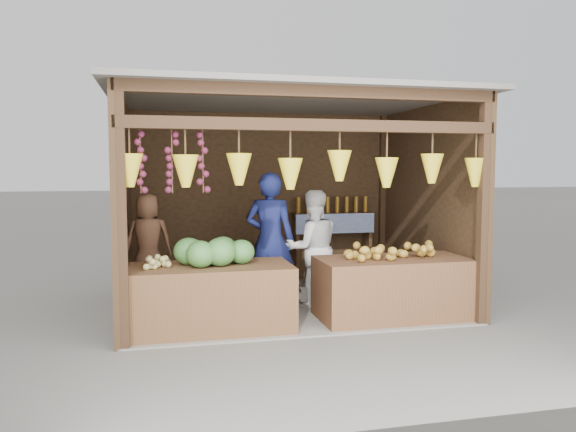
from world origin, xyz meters
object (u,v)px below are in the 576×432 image
object	(u,v)px
counter_right	(393,289)
vendor_seated	(148,240)
man_standing	(270,240)
woman_standing	(313,248)
counter_left	(211,298)

from	to	relation	value
counter_right	vendor_seated	bearing A→B (deg)	160.12
man_standing	vendor_seated	xyz separation A→B (m)	(-1.50, 0.11, 0.02)
woman_standing	vendor_seated	distance (m)	2.05
man_standing	woman_standing	xyz separation A→B (m)	(0.54, -0.07, -0.11)
man_standing	woman_standing	distance (m)	0.56
counter_left	vendor_seated	distance (m)	1.32
man_standing	woman_standing	world-z (taller)	man_standing
man_standing	woman_standing	bearing A→B (deg)	-162.45
counter_right	vendor_seated	xyz separation A→B (m)	(-2.78, 1.01, 0.52)
man_standing	counter_right	bearing A→B (deg)	169.57
woman_standing	vendor_seated	bearing A→B (deg)	-5.52
counter_left	vendor_seated	xyz separation A→B (m)	(-0.67, 1.01, 0.52)
woman_standing	man_standing	bearing A→B (deg)	-7.39
counter_left	counter_right	world-z (taller)	counter_right
counter_right	woman_standing	world-z (taller)	woman_standing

